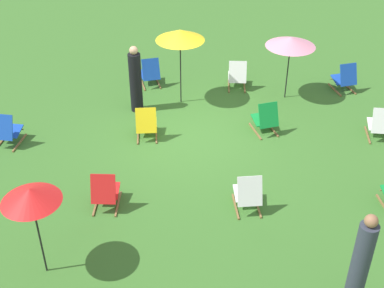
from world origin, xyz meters
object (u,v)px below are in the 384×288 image
object	(u,v)px
deckchair_8	(7,131)
umbrella_1	(180,35)
deckchair_4	(150,73)
person_0	(136,81)
deckchair_10	(146,124)
deckchair_12	(105,192)
person_1	(360,264)
deckchair_9	(266,119)
deckchair_0	(345,78)
umbrella_2	(291,42)
deckchair_2	(237,76)
deckchair_1	(248,194)
umbrella_0	(30,195)
deckchair_6	(380,124)

from	to	relation	value
deckchair_8	umbrella_1	world-z (taller)	umbrella_1
deckchair_4	person_0	xyz separation A→B (m)	(0.24, 1.40, 0.47)
deckchair_8	deckchair_10	world-z (taller)	same
umbrella_1	deckchair_8	bearing A→B (deg)	27.68
deckchair_12	person_1	world-z (taller)	person_1
deckchair_9	deckchair_10	size ratio (longest dim) A/B	1.04
deckchair_0	person_0	xyz separation A→B (m)	(5.60, 1.14, 0.47)
deckchair_0	person_0	size ratio (longest dim) A/B	0.49
deckchair_8	umbrella_2	xyz separation A→B (m)	(-6.79, -2.37, 1.23)
person_0	umbrella_1	bearing A→B (deg)	-17.37
deckchair_4	deckchair_10	world-z (taller)	same
deckchair_0	deckchair_2	distance (m)	2.94
deckchair_1	person_1	bearing A→B (deg)	117.09
deckchair_8	umbrella_2	distance (m)	7.29
deckchair_2	deckchair_8	xyz separation A→B (m)	(5.51, 2.91, 0.00)
deckchair_0	umbrella_0	xyz separation A→B (m)	(6.63, 6.70, 1.30)
person_0	person_1	size ratio (longest dim) A/B	0.94
deckchair_10	umbrella_1	bearing A→B (deg)	-118.23
deckchair_10	umbrella_0	distance (m)	4.66
deckchair_8	person_0	size ratio (longest dim) A/B	0.47
deckchair_1	deckchair_4	bearing A→B (deg)	-72.26
deckchair_1	deckchair_6	xyz separation A→B (m)	(-3.32, -2.62, 0.00)
deckchair_0	deckchair_4	distance (m)	5.37
deckchair_10	deckchair_1	bearing A→B (deg)	125.91
umbrella_2	deckchair_12	bearing A→B (deg)	47.67
deckchair_8	deckchair_2	bearing A→B (deg)	-143.96
deckchair_8	deckchair_12	world-z (taller)	same
deckchair_4	deckchair_8	size ratio (longest dim) A/B	1.03
deckchair_1	deckchair_6	size ratio (longest dim) A/B	1.00
deckchair_10	person_1	bearing A→B (deg)	122.58
deckchair_6	umbrella_2	xyz separation A→B (m)	(1.95, -1.98, 1.23)
deckchair_12	umbrella_0	bearing A→B (deg)	66.32
deckchair_0	deckchair_10	xyz separation A→B (m)	(5.24, 2.44, 0.00)
person_0	deckchair_10	bearing A→B (deg)	-113.38
person_0	deckchair_2	bearing A→B (deg)	-13.44
deckchair_12	deckchair_10	bearing A→B (deg)	-101.99
person_0	deckchair_0	bearing A→B (deg)	-27.38
deckchair_12	deckchair_8	bearing A→B (deg)	-39.02
deckchair_1	umbrella_2	xyz separation A→B (m)	(-1.37, -4.61, 1.23)
deckchair_6	person_0	bearing A→B (deg)	-6.29
deckchair_10	deckchair_0	bearing A→B (deg)	-159.64
umbrella_1	deckchair_9	bearing A→B (deg)	144.63
deckchair_1	deckchair_10	size ratio (longest dim) A/B	1.00
deckchair_4	deckchair_9	xyz separation A→B (m)	(-2.97, 2.43, 0.00)
deckchair_8	deckchair_9	xyz separation A→B (m)	(-6.06, -0.61, 0.00)
deckchair_0	deckchair_4	xyz separation A→B (m)	(5.36, -0.26, 0.00)
deckchair_8	deckchair_9	distance (m)	6.09
deckchair_1	umbrella_2	bearing A→B (deg)	-112.59
umbrella_1	person_0	size ratio (longest dim) A/B	1.14
deckchair_10	person_0	size ratio (longest dim) A/B	0.47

